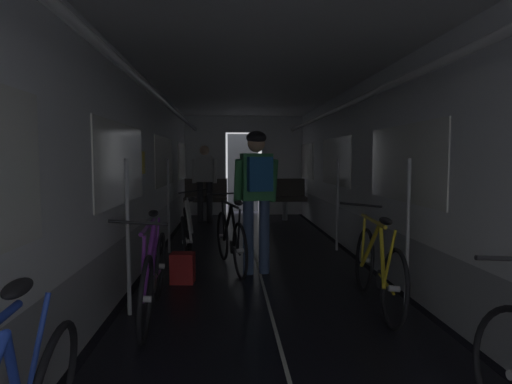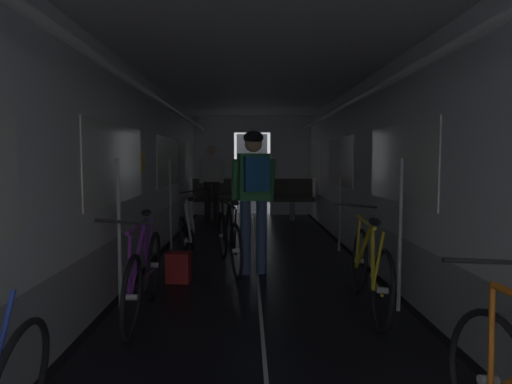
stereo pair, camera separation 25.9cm
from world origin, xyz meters
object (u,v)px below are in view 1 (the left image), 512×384
Objects in this scene: bench_seat_far_right at (285,195)px; person_cyclist_aisle at (257,186)px; bicycle_purple at (153,275)px; bicycle_black_in_aisle at (231,239)px; bench_seat_far_left at (206,195)px; bicycle_yellow at (377,267)px; person_standing_near_bench at (205,178)px; backpack_on_floor at (183,268)px; bicycle_white at (187,231)px.

person_cyclist_aisle is at bearing -101.37° from bench_seat_far_right.
bicycle_black_in_aisle is (0.69, 1.65, 0.00)m from bicycle_purple.
bench_seat_far_right is at bearing 0.00° from bench_seat_far_left.
bicycle_yellow is 0.98× the size of person_cyclist_aisle.
person_standing_near_bench is at bearing -89.59° from bench_seat_far_left.
bench_seat_far_right reaches higher than bicycle_purple.
bench_seat_far_left is at bearing 97.09° from bicycle_black_in_aisle.
bench_seat_far_left is at bearing 88.69° from bicycle_purple.
bicycle_yellow is 1.00× the size of person_standing_near_bench.
bench_seat_far_left reaches higher than backpack_on_floor.
bench_seat_far_right is 5.32m from backpack_on_floor.
backpack_on_floor is (0.00, -4.61, -0.81)m from person_standing_near_bench.
backpack_on_floor is (0.06, -1.22, -0.21)m from bicycle_white.
bicycle_purple is 0.98× the size of person_cyclist_aisle.
bench_seat_far_right is 5.93m from bicycle_yellow.
bicycle_purple is (-1.94, -6.05, -0.18)m from bench_seat_far_right.
bench_seat_far_left is 3.78m from bicycle_white.
bench_seat_far_left is 0.58× the size of bicycle_yellow.
backpack_on_floor is (0.00, -4.99, -0.40)m from bench_seat_far_left.
bench_seat_far_right is 4.79m from person_cyclist_aisle.
person_cyclist_aisle is 5.09× the size of backpack_on_floor.
backpack_on_floor is at bearing 82.43° from bicycle_purple.
bicycle_purple is at bearing -107.76° from bench_seat_far_right.
bicycle_white reaches higher than bench_seat_far_right.
backpack_on_floor is at bearing -109.81° from bench_seat_far_right.
bicycle_purple is at bearing -176.59° from bicycle_yellow.
bench_seat_far_left is 0.57× the size of person_cyclist_aisle.
bicycle_purple is 1.02× the size of bicycle_black_in_aisle.
backpack_on_floor is (-1.80, -4.99, -0.40)m from bench_seat_far_right.
bench_seat_far_left is 0.59× the size of bicycle_black_in_aisle.
person_cyclist_aisle is (1.00, 1.38, 0.69)m from bicycle_purple.
person_cyclist_aisle is (-1.05, 1.26, 0.69)m from bicycle_yellow.
bench_seat_far_left is 6.23m from bicycle_yellow.
person_standing_near_bench is (-0.54, 4.02, 0.59)m from bicycle_black_in_aisle.
bicycle_white reaches higher than bench_seat_far_left.
bicycle_black_in_aisle is at bearing 67.45° from bicycle_purple.
bicycle_white is (0.08, 2.28, -0.00)m from bicycle_purple.
bicycle_yellow is 5.90m from person_standing_near_bench.
bicycle_black_in_aisle is 0.83m from backpack_on_floor.
person_cyclist_aisle reaches higher than bicycle_white.
person_cyclist_aisle reaches higher than bench_seat_far_left.
bench_seat_far_left reaches higher than bicycle_black_in_aisle.
bicycle_white is 1.01× the size of person_standing_near_bench.
bicycle_purple is at bearing -112.55° from bicycle_black_in_aisle.
bicycle_white reaches higher than bicycle_purple.
person_standing_near_bench reaches higher than bicycle_black_in_aisle.
backpack_on_floor is (0.14, 1.06, -0.21)m from bicycle_purple.
bicycle_yellow is at bearing -71.04° from person_standing_near_bench.
bicycle_yellow reaches higher than bicycle_purple.
bench_seat_far_right is at bearing 11.83° from person_standing_near_bench.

